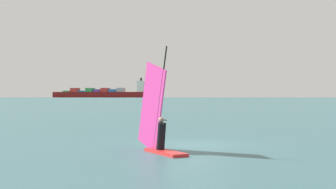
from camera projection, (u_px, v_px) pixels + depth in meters
The scene contains 4 objects.
ground_plane at pixel (195, 144), 20.57m from camera, with size 4000.00×4000.00×0.00m, color #386066.
windsurfer at pixel (158, 126), 17.81m from camera, with size 1.15×3.69×4.28m.
cargo_ship at pixel (105, 93), 865.10m from camera, with size 189.08×103.08×37.80m.
distant_headland at pixel (127, 92), 1675.21m from camera, with size 1052.99×309.36×35.32m, color #4C564C.
Camera 1 is at (-7.14, -19.34, 2.23)m, focal length 47.59 mm.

